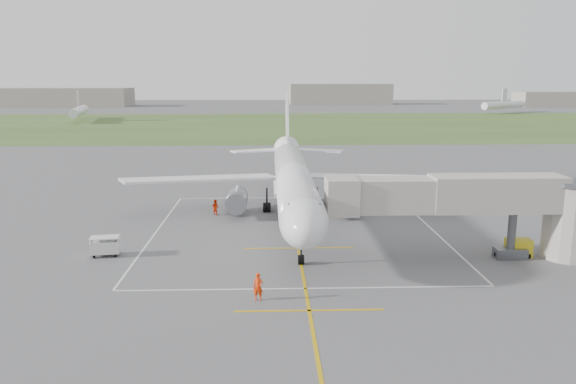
{
  "coord_description": "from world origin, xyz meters",
  "views": [
    {
      "loc": [
        -2.58,
        -58.87,
        15.13
      ],
      "look_at": [
        -0.73,
        -4.0,
        4.0
      ],
      "focal_mm": 35.0,
      "sensor_mm": 36.0,
      "label": 1
    }
  ],
  "objects_px": {
    "airliner": "(293,180)",
    "baggage_cart": "(105,246)",
    "ramp_worker_nose": "(258,287)",
    "gpu_unit": "(518,248)",
    "ramp_worker_wing": "(215,207)",
    "jet_bridge": "(487,204)"
  },
  "relations": [
    {
      "from": "ramp_worker_wing",
      "to": "airliner",
      "type": "bearing_deg",
      "value": -159.97
    },
    {
      "from": "ramp_worker_nose",
      "to": "ramp_worker_wing",
      "type": "xyz_separation_m",
      "value": [
        -5.29,
        25.1,
        -0.09
      ]
    },
    {
      "from": "ramp_worker_nose",
      "to": "ramp_worker_wing",
      "type": "bearing_deg",
      "value": 111.67
    },
    {
      "from": "ramp_worker_nose",
      "to": "ramp_worker_wing",
      "type": "relative_size",
      "value": 1.1
    },
    {
      "from": "airliner",
      "to": "gpu_unit",
      "type": "xyz_separation_m",
      "value": [
        18.9,
        -13.8,
        -3.63
      ]
    },
    {
      "from": "gpu_unit",
      "to": "ramp_worker_wing",
      "type": "relative_size",
      "value": 1.2
    },
    {
      "from": "jet_bridge",
      "to": "ramp_worker_nose",
      "type": "bearing_deg",
      "value": -155.88
    },
    {
      "from": "ramp_worker_wing",
      "to": "ramp_worker_nose",
      "type": "bearing_deg",
      "value": 136.62
    },
    {
      "from": "airliner",
      "to": "baggage_cart",
      "type": "xyz_separation_m",
      "value": [
        -16.88,
        -12.4,
        -3.52
      ]
    },
    {
      "from": "airliner",
      "to": "baggage_cart",
      "type": "distance_m",
      "value": 21.24
    },
    {
      "from": "jet_bridge",
      "to": "baggage_cart",
      "type": "distance_m",
      "value": 32.89
    },
    {
      "from": "baggage_cart",
      "to": "ramp_worker_nose",
      "type": "xyz_separation_m",
      "value": [
        13.47,
        -10.42,
        0.11
      ]
    },
    {
      "from": "airliner",
      "to": "ramp_worker_wing",
      "type": "distance_m",
      "value": 9.65
    },
    {
      "from": "airliner",
      "to": "baggage_cart",
      "type": "height_order",
      "value": "airliner"
    },
    {
      "from": "jet_bridge",
      "to": "ramp_worker_wing",
      "type": "bearing_deg",
      "value": 145.91
    },
    {
      "from": "jet_bridge",
      "to": "gpu_unit",
      "type": "distance_m",
      "value": 5.12
    },
    {
      "from": "jet_bridge",
      "to": "ramp_worker_wing",
      "type": "relative_size",
      "value": 13.15
    },
    {
      "from": "jet_bridge",
      "to": "ramp_worker_nose",
      "type": "relative_size",
      "value": 11.99
    },
    {
      "from": "gpu_unit",
      "to": "ramp_worker_nose",
      "type": "xyz_separation_m",
      "value": [
        -22.32,
        -9.02,
        0.21
      ]
    },
    {
      "from": "airliner",
      "to": "ramp_worker_wing",
      "type": "relative_size",
      "value": 26.28
    },
    {
      "from": "airliner",
      "to": "jet_bridge",
      "type": "height_order",
      "value": "airliner"
    },
    {
      "from": "gpu_unit",
      "to": "baggage_cart",
      "type": "xyz_separation_m",
      "value": [
        -35.79,
        1.4,
        0.11
      ]
    }
  ]
}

